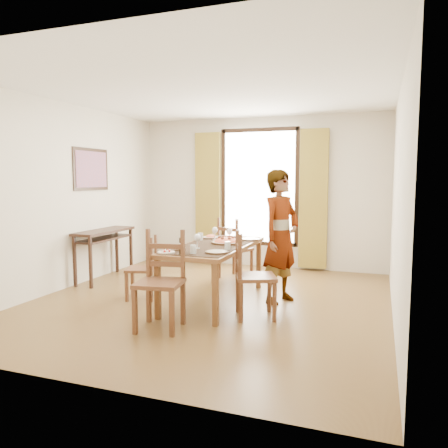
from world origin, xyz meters
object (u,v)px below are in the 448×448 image
(console_table, at_px, (104,237))
(man, at_px, (281,236))
(dining_table, at_px, (214,250))
(pasta_platter, at_px, (226,240))

(console_table, distance_m, man, 2.92)
(dining_table, bearing_deg, console_table, 164.63)
(console_table, bearing_deg, dining_table, -15.37)
(pasta_platter, bearing_deg, dining_table, -128.64)
(dining_table, bearing_deg, man, 20.05)
(man, relative_size, pasta_platter, 4.31)
(console_table, xyz_separation_m, man, (2.90, -0.28, 0.18))
(console_table, bearing_deg, pasta_platter, -11.17)
(console_table, xyz_separation_m, pasta_platter, (2.20, -0.43, 0.12))
(man, bearing_deg, console_table, 109.15)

